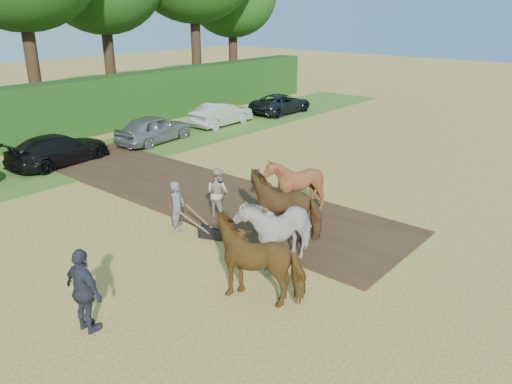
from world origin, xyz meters
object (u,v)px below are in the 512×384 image
object	(u,v)px
plough_team	(278,215)
spectator_near	(218,193)
parked_cars	(85,145)
spectator_far	(84,291)

from	to	relation	value
plough_team	spectator_near	bearing A→B (deg)	80.68
spectator_near	parked_cars	distance (m)	9.54
spectator_near	plough_team	bearing A→B (deg)	165.80
parked_cars	spectator_near	bearing A→B (deg)	-95.83
parked_cars	spectator_far	bearing A→B (deg)	-121.96
spectator_near	parked_cars	world-z (taller)	spectator_near
spectator_near	plough_team	xyz separation A→B (m)	(-0.48, -2.90, 0.15)
plough_team	spectator_far	bearing A→B (deg)	173.70
spectator_far	spectator_near	bearing A→B (deg)	-72.88
spectator_far	parked_cars	xyz separation A→B (m)	(7.32, 11.74, -0.31)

